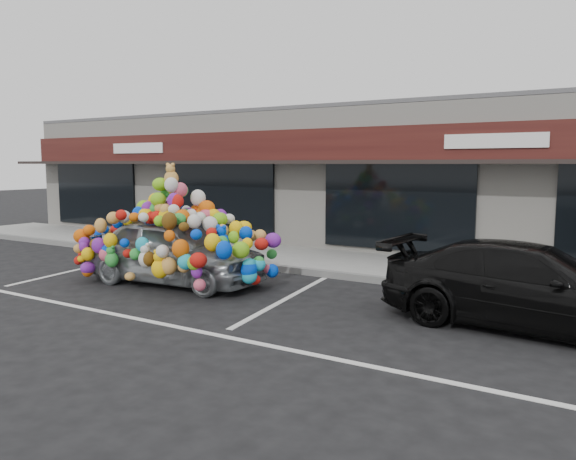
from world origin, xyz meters
The scene contains 9 objects.
ground centered at (0.00, 0.00, 0.00)m, with size 90.00×90.00×0.00m, color black.
shop_building centered at (0.00, 8.44, 2.16)m, with size 24.00×7.20×4.31m.
sidewalk centered at (0.00, 4.00, 0.07)m, with size 26.00×3.00×0.15m, color gray.
kerb centered at (0.00, 2.50, 0.07)m, with size 26.00×0.18×0.16m, color slate.
parking_stripe_left centered at (-3.20, 0.20, 0.00)m, with size 0.12×4.40×0.01m, color silver.
parking_stripe_mid centered at (2.80, 0.20, 0.00)m, with size 0.12×4.40×0.01m, color silver.
lane_line centered at (2.00, -2.30, 0.00)m, with size 14.00×0.12×0.01m, color silver.
toy_car centered at (-0.04, 0.13, 0.88)m, with size 3.04×4.60×2.61m.
black_sedan centered at (7.11, 0.60, 0.68)m, with size 4.66×1.89×1.35m, color black.
Camera 1 is at (8.41, -8.80, 2.60)m, focal length 35.00 mm.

